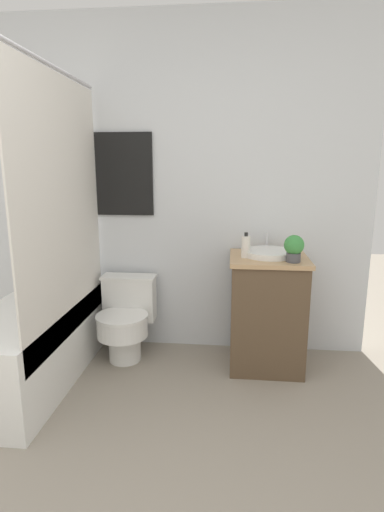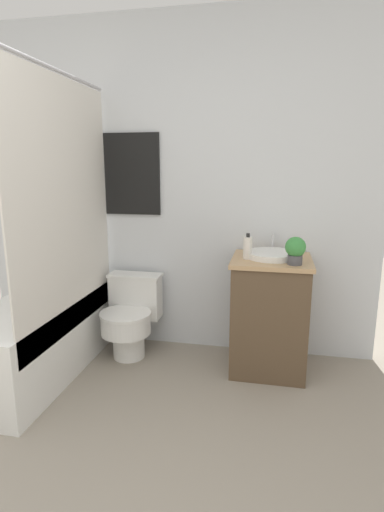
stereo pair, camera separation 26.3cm
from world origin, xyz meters
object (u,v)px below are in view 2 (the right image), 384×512
(toilet, at_px, (131,316))
(sink, at_px, (272,255))
(potted_plant, at_px, (295,249))
(soap_bottle, at_px, (248,248))

(toilet, height_order, sink, sink)
(toilet, xyz_separation_m, potted_plant, (1.18, -0.16, 0.60))
(sink, xyz_separation_m, soap_bottle, (-0.16, -0.07, 0.06))
(toilet, bearing_deg, soap_bottle, -4.06)
(toilet, bearing_deg, potted_plant, -7.95)
(sink, relative_size, soap_bottle, 2.24)
(toilet, xyz_separation_m, sink, (1.04, 0.01, 0.52))
(potted_plant, bearing_deg, soap_bottle, 161.43)
(toilet, relative_size, potted_plant, 3.38)
(potted_plant, bearing_deg, toilet, 172.05)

